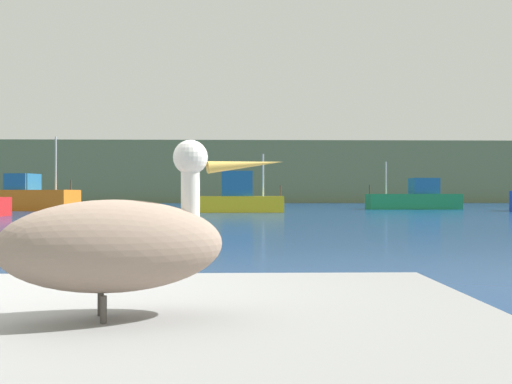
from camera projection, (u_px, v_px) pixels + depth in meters
The scene contains 5 objects.
hillside_backdrop at pixel (231, 173), 83.43m from camera, with size 140.00×14.68×8.30m, color #6B7A51.
pelican at pixel (117, 243), 2.65m from camera, with size 1.36×0.76×0.83m.
fishing_boat_yellow at pixel (235, 198), 37.57m from camera, with size 6.39×2.30×3.80m.
fishing_boat_orange at pixel (30, 197), 41.26m from camera, with size 7.03×3.92×5.24m.
fishing_boat_green at pixel (415, 198), 45.44m from camera, with size 7.18×2.13×3.72m.
Camera 1 is at (1.51, -3.63, 1.19)m, focal length 40.72 mm.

